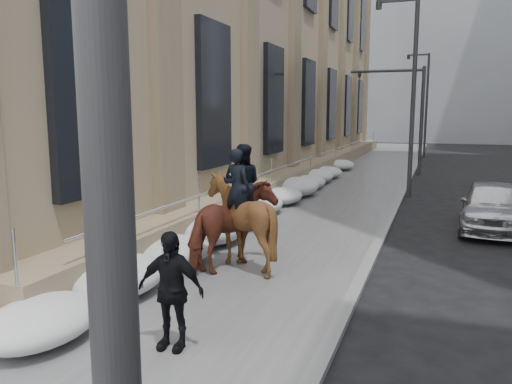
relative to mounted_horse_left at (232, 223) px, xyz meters
The scene contains 14 objects.
ground 2.47m from the mounted_horse_left, 87.62° to the right, with size 140.00×140.00×0.00m, color black.
sidewalk 7.88m from the mounted_horse_left, 89.33° to the left, with size 5.00×80.00×0.12m, color #515154.
curb 8.33m from the mounted_horse_left, 70.85° to the left, with size 0.24×80.00×0.12m, color slate.
limestone_building 20.07m from the mounted_horse_left, 106.21° to the left, with size 6.10×44.00×18.00m.
bg_building_mid 59.36m from the mounted_horse_left, 85.95° to the left, with size 30.00×12.00×28.00m, color slate.
bg_building_far 70.62m from the mounted_horse_left, 94.84° to the left, with size 24.00×12.00×20.00m, color gray.
streetlight_mid 12.62m from the mounted_horse_left, 76.52° to the left, with size 1.71×0.24×8.00m.
streetlight_far 32.12m from the mounted_horse_left, 84.91° to the left, with size 1.71×0.24×8.00m.
traffic_signal 20.13m from the mounted_horse_left, 83.76° to the left, with size 4.10×0.22×6.00m.
snow_bank 6.10m from the mounted_horse_left, 102.67° to the left, with size 1.70×18.10×0.76m.
mounted_horse_left is the anchor object (origin of this frame).
mounted_horse_right 0.26m from the mounted_horse_left, 65.82° to the left, with size 2.13×2.27×2.68m.
pedestrian 3.78m from the mounted_horse_left, 80.55° to the right, with size 1.01×0.42×1.72m, color black.
car_silver 8.59m from the mounted_horse_left, 48.72° to the left, with size 1.74×4.33×1.47m, color #A4A7AC.
Camera 1 is at (3.99, -7.45, 3.45)m, focal length 35.00 mm.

